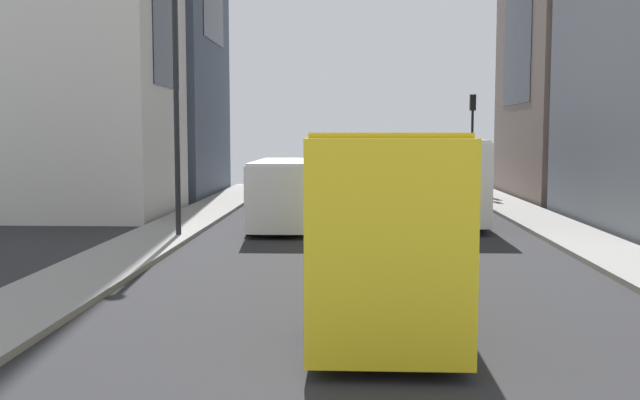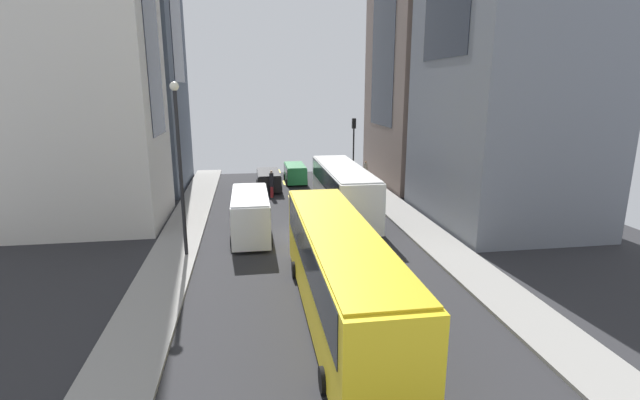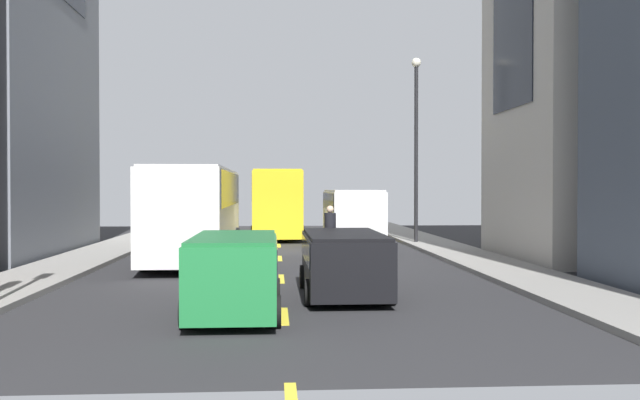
{
  "view_description": "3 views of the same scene",
  "coord_description": "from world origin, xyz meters",
  "px_view_note": "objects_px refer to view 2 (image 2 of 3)",
  "views": [
    {
      "loc": [
        0.51,
        27.22,
        3.57
      ],
      "look_at": [
        1.62,
        2.17,
        1.28
      ],
      "focal_mm": 40.73,
      "sensor_mm": 36.0,
      "label": 1
    },
    {
      "loc": [
        3.06,
        25.94,
        8.47
      ],
      "look_at": [
        -1.48,
        -3.17,
        1.21
      ],
      "focal_mm": 25.77,
      "sensor_mm": 36.0,
      "label": 2
    },
    {
      "loc": [
        -0.21,
        -29.45,
        2.63
      ],
      "look_at": [
        1.53,
        -2.82,
        2.2
      ],
      "focal_mm": 39.44,
      "sensor_mm": 36.0,
      "label": 3
    }
  ],
  "objects_px": {
    "car_black_1": "(269,179)",
    "car_green_0": "(295,172)",
    "city_bus_white": "(343,187)",
    "streetcar_yellow": "(339,266)",
    "pedestrian_waiting_curb": "(272,183)",
    "pedestrian_crossing_mid": "(366,172)",
    "delivery_van_white": "(250,212)",
    "traffic_light_near_corner": "(354,137)"
  },
  "relations": [
    {
      "from": "streetcar_yellow",
      "to": "pedestrian_crossing_mid",
      "type": "bearing_deg",
      "value": -106.75
    },
    {
      "from": "pedestrian_waiting_curb",
      "to": "city_bus_white",
      "type": "bearing_deg",
      "value": -159.32
    },
    {
      "from": "city_bus_white",
      "to": "car_black_1",
      "type": "height_order",
      "value": "city_bus_white"
    },
    {
      "from": "city_bus_white",
      "to": "streetcar_yellow",
      "type": "bearing_deg",
      "value": 77.7
    },
    {
      "from": "streetcar_yellow",
      "to": "car_green_0",
      "type": "height_order",
      "value": "streetcar_yellow"
    },
    {
      "from": "car_black_1",
      "to": "pedestrian_crossing_mid",
      "type": "height_order",
      "value": "pedestrian_crossing_mid"
    },
    {
      "from": "car_green_0",
      "to": "streetcar_yellow",
      "type": "bearing_deg",
      "value": 87.78
    },
    {
      "from": "city_bus_white",
      "to": "pedestrian_crossing_mid",
      "type": "relative_size",
      "value": 5.2
    },
    {
      "from": "streetcar_yellow",
      "to": "traffic_light_near_corner",
      "type": "relative_size",
      "value": 2.35
    },
    {
      "from": "delivery_van_white",
      "to": "car_black_1",
      "type": "relative_size",
      "value": 1.35
    },
    {
      "from": "city_bus_white",
      "to": "car_green_0",
      "type": "relative_size",
      "value": 2.69
    },
    {
      "from": "streetcar_yellow",
      "to": "delivery_van_white",
      "type": "bearing_deg",
      "value": -73.21
    },
    {
      "from": "car_green_0",
      "to": "traffic_light_near_corner",
      "type": "distance_m",
      "value": 6.14
    },
    {
      "from": "delivery_van_white",
      "to": "car_green_0",
      "type": "relative_size",
      "value": 1.5
    },
    {
      "from": "car_black_1",
      "to": "pedestrian_crossing_mid",
      "type": "xyz_separation_m",
      "value": [
        -8.41,
        0.05,
        0.35
      ]
    },
    {
      "from": "city_bus_white",
      "to": "traffic_light_near_corner",
      "type": "bearing_deg",
      "value": -106.23
    },
    {
      "from": "delivery_van_white",
      "to": "pedestrian_waiting_curb",
      "type": "xyz_separation_m",
      "value": [
        -1.71,
        -9.69,
        -0.37
      ]
    },
    {
      "from": "streetcar_yellow",
      "to": "traffic_light_near_corner",
      "type": "distance_m",
      "value": 25.88
    },
    {
      "from": "streetcar_yellow",
      "to": "pedestrian_waiting_curb",
      "type": "height_order",
      "value": "streetcar_yellow"
    },
    {
      "from": "car_green_0",
      "to": "pedestrian_waiting_curb",
      "type": "height_order",
      "value": "pedestrian_waiting_curb"
    },
    {
      "from": "car_green_0",
      "to": "pedestrian_crossing_mid",
      "type": "bearing_deg",
      "value": 156.24
    },
    {
      "from": "city_bus_white",
      "to": "pedestrian_waiting_curb",
      "type": "relative_size",
      "value": 5.12
    },
    {
      "from": "city_bus_white",
      "to": "car_green_0",
      "type": "xyz_separation_m",
      "value": [
        2.05,
        -11.55,
        -1.03
      ]
    },
    {
      "from": "car_black_1",
      "to": "car_green_0",
      "type": "bearing_deg",
      "value": -134.66
    },
    {
      "from": "pedestrian_waiting_curb",
      "to": "traffic_light_near_corner",
      "type": "bearing_deg",
      "value": -72.49
    },
    {
      "from": "streetcar_yellow",
      "to": "pedestrian_crossing_mid",
      "type": "height_order",
      "value": "streetcar_yellow"
    },
    {
      "from": "pedestrian_crossing_mid",
      "to": "traffic_light_near_corner",
      "type": "distance_m",
      "value": 3.59
    },
    {
      "from": "delivery_van_white",
      "to": "car_green_0",
      "type": "height_order",
      "value": "delivery_van_white"
    },
    {
      "from": "city_bus_white",
      "to": "car_black_1",
      "type": "bearing_deg",
      "value": -63.11
    },
    {
      "from": "streetcar_yellow",
      "to": "car_green_0",
      "type": "xyz_separation_m",
      "value": [
        -0.99,
        -25.48,
        -1.14
      ]
    },
    {
      "from": "pedestrian_crossing_mid",
      "to": "traffic_light_near_corner",
      "type": "xyz_separation_m",
      "value": [
        0.62,
        -2.15,
        2.8
      ]
    },
    {
      "from": "car_green_0",
      "to": "pedestrian_crossing_mid",
      "type": "relative_size",
      "value": 1.93
    },
    {
      "from": "car_green_0",
      "to": "traffic_light_near_corner",
      "type": "relative_size",
      "value": 0.73
    },
    {
      "from": "car_black_1",
      "to": "pedestrian_waiting_curb",
      "type": "distance_m",
      "value": 2.87
    },
    {
      "from": "traffic_light_near_corner",
      "to": "streetcar_yellow",
      "type": "bearing_deg",
      "value": 75.94
    },
    {
      "from": "city_bus_white",
      "to": "pedestrian_crossing_mid",
      "type": "xyz_separation_m",
      "value": [
        -3.85,
        -8.95,
        -0.73
      ]
    },
    {
      "from": "city_bus_white",
      "to": "traffic_light_near_corner",
      "type": "height_order",
      "value": "traffic_light_near_corner"
    },
    {
      "from": "delivery_van_white",
      "to": "traffic_light_near_corner",
      "type": "relative_size",
      "value": 1.09
    },
    {
      "from": "pedestrian_crossing_mid",
      "to": "city_bus_white",
      "type": "bearing_deg",
      "value": -29.77
    },
    {
      "from": "city_bus_white",
      "to": "pedestrian_crossing_mid",
      "type": "height_order",
      "value": "city_bus_white"
    },
    {
      "from": "pedestrian_waiting_curb",
      "to": "pedestrian_crossing_mid",
      "type": "bearing_deg",
      "value": -86.61
    },
    {
      "from": "pedestrian_waiting_curb",
      "to": "car_green_0",
      "type": "bearing_deg",
      "value": -39.32
    }
  ]
}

